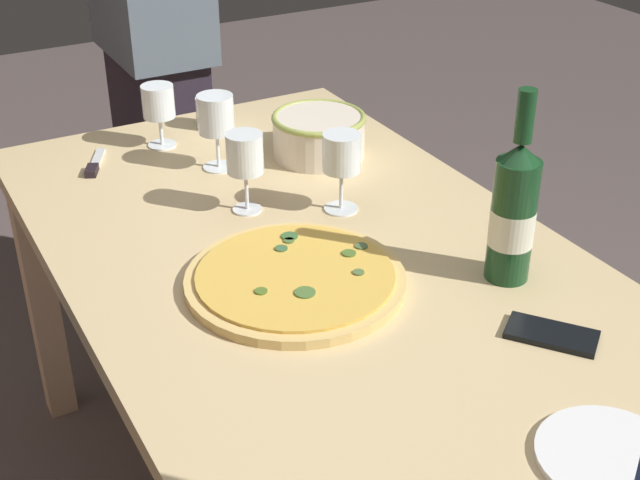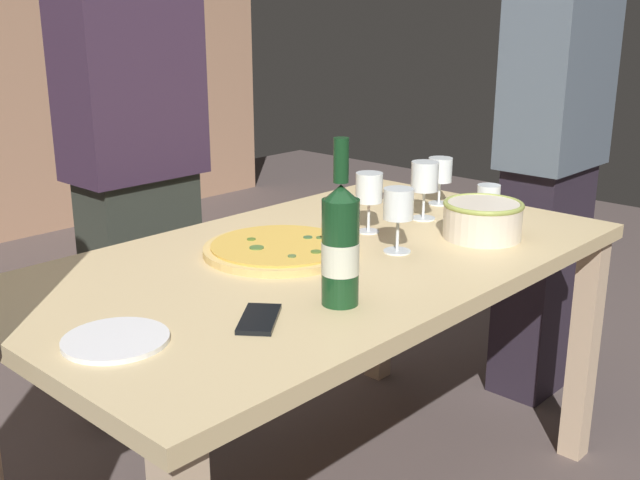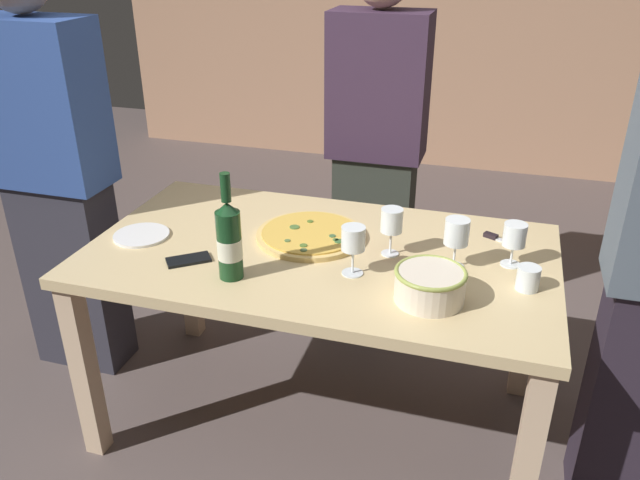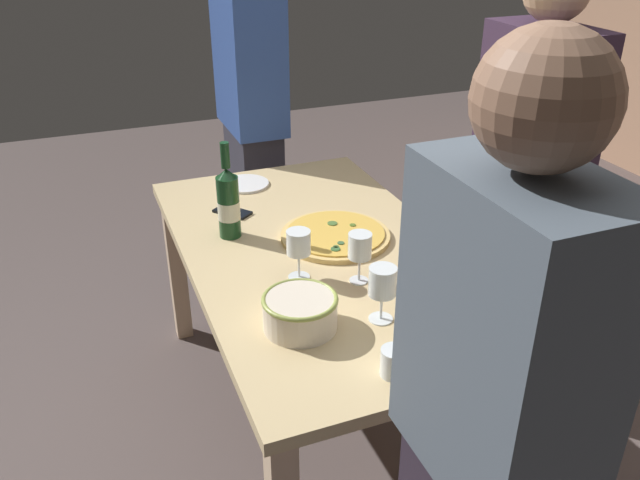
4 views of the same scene
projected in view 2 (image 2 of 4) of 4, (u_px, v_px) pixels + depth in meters
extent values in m
cube|color=#D3B782|center=(320.00, 262.00, 1.94)|extent=(1.60, 0.90, 0.04)
cube|color=#D0B08D|center=(583.00, 350.00, 2.31)|extent=(0.07, 0.07, 0.71)
cube|color=#D0B08D|center=(379.00, 288.00, 2.83)|extent=(0.07, 0.07, 0.71)
cylinder|color=#DEB86A|center=(280.00, 249.00, 1.94)|extent=(0.39, 0.39, 0.02)
cylinder|color=gold|center=(280.00, 245.00, 1.94)|extent=(0.35, 0.35, 0.01)
cylinder|color=#4D6B2A|center=(316.00, 252.00, 1.87)|extent=(0.03, 0.03, 0.00)
cylinder|color=#49633A|center=(329.00, 254.00, 1.86)|extent=(0.02, 0.02, 0.00)
cylinder|color=#3B6635|center=(326.00, 237.00, 1.99)|extent=(0.03, 0.03, 0.00)
cylinder|color=#3D643A|center=(308.00, 237.00, 1.99)|extent=(0.02, 0.02, 0.00)
cylinder|color=#4C6C34|center=(320.00, 238.00, 1.98)|extent=(0.02, 0.02, 0.00)
cylinder|color=#506B39|center=(292.00, 256.00, 1.84)|extent=(0.02, 0.02, 0.00)
cylinder|color=#4B6F33|center=(257.00, 248.00, 1.90)|extent=(0.04, 0.04, 0.00)
cylinder|color=#4F6C26|center=(251.00, 239.00, 1.97)|extent=(0.02, 0.02, 0.00)
cylinder|color=beige|center=(483.00, 220.00, 2.06)|extent=(0.21, 0.21, 0.10)
torus|color=#9AA84D|center=(484.00, 204.00, 2.05)|extent=(0.22, 0.22, 0.01)
cylinder|color=#153D1D|center=(340.00, 253.00, 1.58)|extent=(0.08, 0.08, 0.23)
cone|color=#153D1D|center=(341.00, 193.00, 1.54)|extent=(0.08, 0.08, 0.04)
cylinder|color=#153D1D|center=(341.00, 160.00, 1.52)|extent=(0.03, 0.03, 0.09)
cylinder|color=silver|center=(340.00, 258.00, 1.58)|extent=(0.08, 0.08, 0.07)
cylinder|color=white|center=(423.00, 218.00, 2.26)|extent=(0.07, 0.07, 0.00)
cylinder|color=white|center=(424.00, 204.00, 2.24)|extent=(0.01, 0.01, 0.08)
cylinder|color=white|center=(425.00, 176.00, 2.22)|extent=(0.08, 0.08, 0.09)
cylinder|color=maroon|center=(424.00, 184.00, 2.23)|extent=(0.07, 0.07, 0.04)
cylinder|color=white|center=(439.00, 203.00, 2.43)|extent=(0.07, 0.07, 0.00)
cylinder|color=white|center=(439.00, 192.00, 2.42)|extent=(0.01, 0.01, 0.07)
cylinder|color=white|center=(440.00, 170.00, 2.40)|extent=(0.08, 0.08, 0.08)
cylinder|color=maroon|center=(440.00, 176.00, 2.40)|extent=(0.06, 0.06, 0.03)
cylinder|color=white|center=(368.00, 231.00, 2.12)|extent=(0.06, 0.06, 0.00)
cylinder|color=white|center=(369.00, 216.00, 2.11)|extent=(0.01, 0.01, 0.08)
cylinder|color=white|center=(369.00, 187.00, 2.09)|extent=(0.07, 0.07, 0.08)
cylinder|color=maroon|center=(369.00, 196.00, 2.09)|extent=(0.06, 0.06, 0.03)
cylinder|color=white|center=(397.00, 251.00, 1.95)|extent=(0.07, 0.07, 0.00)
cylinder|color=white|center=(397.00, 235.00, 1.94)|extent=(0.01, 0.01, 0.08)
cylinder|color=white|center=(398.00, 204.00, 1.91)|extent=(0.08, 0.08, 0.08)
cylinder|color=maroon|center=(398.00, 212.00, 1.92)|extent=(0.07, 0.07, 0.03)
cylinder|color=white|center=(488.00, 197.00, 2.36)|extent=(0.07, 0.07, 0.08)
cylinder|color=white|center=(116.00, 340.00, 1.42)|extent=(0.20, 0.20, 0.01)
cube|color=black|center=(259.00, 319.00, 1.52)|extent=(0.16, 0.14, 0.01)
cube|color=silver|center=(397.00, 196.00, 2.52)|extent=(0.11, 0.07, 0.01)
cube|color=black|center=(377.00, 196.00, 2.50)|extent=(0.05, 0.04, 0.02)
cube|color=#29202C|center=(541.00, 279.00, 2.74)|extent=(0.33, 0.20, 0.83)
cube|color=#4F5C68|center=(559.00, 73.00, 2.53)|extent=(0.39, 0.24, 0.62)
cube|color=#30342C|center=(145.00, 296.00, 2.58)|extent=(0.36, 0.20, 0.83)
cube|color=#362439|center=(129.00, 78.00, 2.37)|extent=(0.42, 0.24, 0.62)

